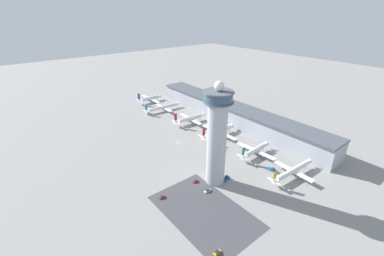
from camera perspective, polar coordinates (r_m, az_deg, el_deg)
The scene contains 18 objects.
ground_plane at distance 228.57m, azimuth -3.05°, elevation -3.22°, with size 1000.00×1000.00×0.00m, color gray.
terminal_building at distance 267.16m, azimuth 9.17°, elevation 3.11°, with size 212.48×25.00×19.17m.
control_tower at distance 163.22m, azimuth 5.55°, elevation -1.56°, with size 18.50×18.50×70.32m.
parking_lot_surface at distance 158.52m, azimuth 2.80°, elevation -18.05°, with size 64.00×40.00×0.01m, color #424247.
airplane_gate_alpha at distance 330.61m, azimuth -9.33°, elevation 6.49°, with size 38.94×33.00×13.95m.
airplane_gate_bravo at distance 299.82m, azimuth -6.42°, elevation 4.59°, with size 31.27×45.49×11.58m.
airplane_gate_charlie at distance 265.18m, azimuth -0.47°, elevation 2.12°, with size 34.71×37.31×14.24m.
airplane_gate_delta at distance 238.54m, azimuth 5.88°, elevation -0.81°, with size 40.54×40.22×13.99m.
airplane_gate_echo at distance 213.46m, azimuth 13.85°, elevation -4.85°, with size 36.52×34.27×12.77m.
airplane_gate_foxtrot at distance 196.23m, azimuth 21.46°, elevation -8.87°, with size 30.70×43.56×12.01m.
service_truck_catering at distance 292.06m, azimuth -9.57°, elevation 3.19°, with size 4.69×6.52×2.80m.
service_truck_fuel at distance 198.99m, azimuth 17.40°, elevation -8.89°, with size 7.61×3.29×2.61m.
service_truck_baggage at distance 182.72m, azimuth 7.57°, elevation -11.11°, with size 2.55×6.76×3.06m.
service_truck_water at distance 218.65m, azimuth 6.43°, elevation -4.51°, with size 8.22×5.34×2.52m.
car_silver_sedan at distance 168.05m, azimuth -6.64°, elevation -15.01°, with size 1.72×4.15×1.37m.
car_navy_sedan at distance 179.67m, azimuth 0.74°, elevation -11.77°, with size 1.92×4.31×1.40m.
car_grey_coupe at distance 139.19m, azimuth 5.61°, elevation -25.80°, with size 1.87×4.12×1.55m.
car_white_wagon at distance 172.08m, azimuth 3.41°, elevation -13.72°, with size 1.98×4.72×1.51m.
Camera 1 is at (164.41, -116.00, 108.42)m, focal length 24.00 mm.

